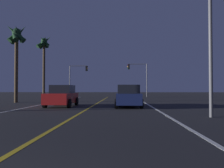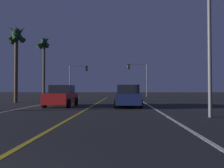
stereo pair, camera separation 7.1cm
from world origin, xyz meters
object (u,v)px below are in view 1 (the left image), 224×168
at_px(car_oncoming, 62,96).
at_px(palm_tree_left_far, 44,48).
at_px(street_lamp_right_near, 197,17).
at_px(traffic_light_near_left, 78,74).
at_px(palm_tree_left_mid, 16,40).
at_px(car_lead_same_lane, 128,96).
at_px(traffic_light_near_right, 138,72).

distance_m(car_oncoming, palm_tree_left_far, 18.11).
bearing_deg(street_lamp_right_near, traffic_light_near_left, -67.91).
distance_m(car_oncoming, traffic_light_near_left, 21.84).
relative_size(traffic_light_near_left, palm_tree_left_mid, 0.68).
relative_size(car_lead_same_lane, palm_tree_left_mid, 0.53).
relative_size(car_oncoming, traffic_light_near_right, 0.74).
bearing_deg(car_oncoming, palm_tree_left_far, -155.95).
distance_m(car_oncoming, street_lamp_right_near, 11.46).
relative_size(car_oncoming, palm_tree_left_far, 0.45).
bearing_deg(traffic_light_near_right, traffic_light_near_left, 0.00).
xyz_separation_m(car_oncoming, street_lamp_right_near, (8.49, -6.50, 4.11)).
relative_size(car_lead_same_lane, car_oncoming, 1.00).
bearing_deg(car_oncoming, traffic_light_near_right, 160.63).
relative_size(traffic_light_near_left, street_lamp_right_near, 0.72).
distance_m(traffic_light_near_right, traffic_light_near_left, 10.36).
bearing_deg(car_oncoming, street_lamp_right_near, 52.57).
height_order(street_lamp_right_near, palm_tree_left_mid, palm_tree_left_mid).
bearing_deg(palm_tree_left_mid, street_lamp_right_near, -38.03).
distance_m(street_lamp_right_near, palm_tree_left_far, 26.84).
bearing_deg(palm_tree_left_mid, car_oncoming, -38.84).
bearing_deg(street_lamp_right_near, palm_tree_left_far, -54.93).
bearing_deg(palm_tree_left_mid, traffic_light_near_left, 78.76).
distance_m(traffic_light_near_right, street_lamp_right_near, 27.93).
distance_m(street_lamp_right_near, palm_tree_left_mid, 18.60).
height_order(car_oncoming, street_lamp_right_near, street_lamp_right_near).
relative_size(street_lamp_right_near, palm_tree_left_mid, 0.95).
xyz_separation_m(car_oncoming, traffic_light_near_left, (-2.84, 21.41, 3.27)).
xyz_separation_m(traffic_light_near_right, traffic_light_near_left, (-10.36, 0.00, -0.19)).
xyz_separation_m(street_lamp_right_near, palm_tree_left_far, (-15.35, 21.86, 2.59)).
height_order(traffic_light_near_left, street_lamp_right_near, street_lamp_right_near).
distance_m(traffic_light_near_right, palm_tree_left_mid, 21.51).
bearing_deg(traffic_light_near_right, car_lead_same_lane, 84.04).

